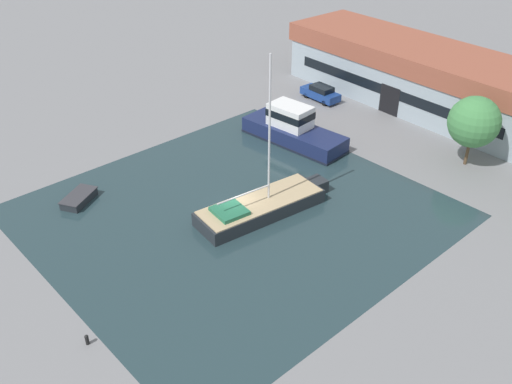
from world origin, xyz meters
TOP-DOWN VIEW (x-y plane):
  - ground_plane at (0.00, 0.00)m, footprint 440.00×440.00m
  - water_canal at (0.00, 0.00)m, footprint 26.99×28.43m
  - warehouse_building at (-3.11, 28.12)m, footprint 30.83×10.39m
  - quay_tree_near_building at (7.79, 19.99)m, footprint 4.40×4.40m
  - parked_car at (-10.47, 21.19)m, footprint 4.65×1.99m
  - sailboat_moored at (1.34, 1.54)m, footprint 4.52×11.56m
  - motor_cruiser at (-5.53, 11.83)m, footprint 10.60×4.39m
  - small_dinghy at (-9.50, -8.12)m, footprint 2.97×3.54m
  - mooring_bollard at (4.40, -14.88)m, footprint 0.24×0.24m

SIDE VIEW (x-z plane):
  - ground_plane at x=0.00m, z-range 0.00..0.00m
  - water_canal at x=0.00m, z-range 0.00..0.01m
  - small_dinghy at x=-9.50m, z-range 0.01..0.68m
  - mooring_bollard at x=4.40m, z-range 0.02..0.71m
  - sailboat_moored at x=1.34m, z-range -5.57..6.88m
  - parked_car at x=-10.47m, z-range 0.01..1.66m
  - motor_cruiser at x=-5.53m, z-range -0.51..3.07m
  - warehouse_building at x=-3.11m, z-range 0.04..6.26m
  - quay_tree_near_building at x=7.79m, z-range 0.93..7.20m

